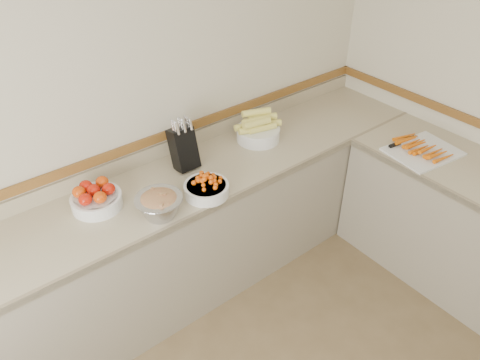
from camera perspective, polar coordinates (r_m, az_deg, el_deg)
back_wall at (r=2.90m, az=-13.69°, el=8.22°), size 4.00×0.00×4.00m
counter_back at (r=3.14m, az=-8.82°, el=-7.70°), size 4.00×0.65×1.08m
knife_block at (r=2.96m, az=-6.91°, el=3.98°), size 0.15×0.18×0.35m
tomato_bowl at (r=2.77m, az=-17.16°, el=-2.09°), size 0.29×0.29×0.14m
cherry_tomato_bowl at (r=2.76m, az=-4.12°, el=-0.92°), size 0.27×0.27×0.14m
corn_bowl at (r=3.27m, az=2.21°, el=6.10°), size 0.33×0.30×0.22m
rhubarb_bowl at (r=2.62m, az=-9.80°, el=-2.94°), size 0.27×0.27×0.15m
cutting_board at (r=3.38m, az=21.30°, el=3.49°), size 0.50×0.41×0.07m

